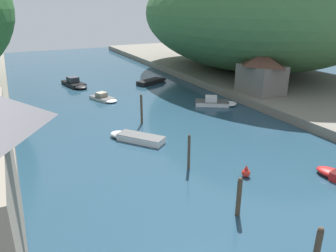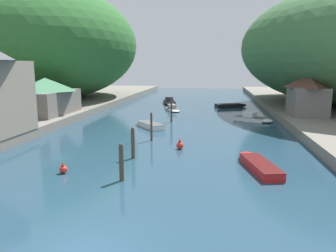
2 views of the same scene
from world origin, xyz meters
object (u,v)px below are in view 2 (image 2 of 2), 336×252
object	(u,v)px
right_bank_cottage	(308,94)
boat_red_skiff	(169,102)
boat_far_upstream	(257,163)
boat_small_dinghy	(232,105)
boat_navy_launch	(254,119)
boathouse_shed	(46,95)
channel_buoy_near	(63,169)
channel_buoy_far	(180,145)
boat_white_cruiser	(148,124)
boat_far_right_bank	(173,109)
person_on_quay	(26,119)

from	to	relation	value
right_bank_cottage	boat_red_skiff	distance (m)	27.16
right_bank_cottage	boat_far_upstream	world-z (taller)	right_bank_cottage
right_bank_cottage	boat_small_dinghy	distance (m)	17.42
boat_small_dinghy	boat_navy_launch	xyz separation A→B (m)	(2.12, -14.39, 0.03)
boathouse_shed	right_bank_cottage	xyz separation A→B (m)	(33.23, 3.50, 0.22)
boathouse_shed	boat_small_dinghy	world-z (taller)	boathouse_shed
channel_buoy_near	channel_buoy_far	size ratio (longest dim) A/B	0.86
boat_small_dinghy	channel_buoy_near	world-z (taller)	channel_buoy_near
boathouse_shed	boat_navy_launch	distance (m)	27.31
right_bank_cottage	boat_small_dinghy	world-z (taller)	right_bank_cottage
boat_red_skiff	channel_buoy_near	distance (m)	41.21
right_bank_cottage	boat_red_skiff	xyz separation A→B (m)	(-20.04, 18.05, -3.23)
right_bank_cottage	channel_buoy_near	xyz separation A→B (m)	(-21.60, -23.13, -3.32)
boathouse_shed	channel_buoy_near	bearing A→B (deg)	-59.35
boat_navy_launch	channel_buoy_near	distance (m)	28.06
right_bank_cottage	channel_buoy_near	size ratio (longest dim) A/B	7.24
boat_small_dinghy	channel_buoy_near	xyz separation A→B (m)	(-13.10, -37.97, -0.01)
boat_navy_launch	channel_buoy_far	distance (m)	17.87
boat_far_upstream	boat_navy_launch	distance (m)	20.48
boat_navy_launch	right_bank_cottage	bearing A→B (deg)	117.44
boat_navy_launch	boat_far_upstream	bearing A→B (deg)	25.69
boat_white_cruiser	boat_navy_launch	world-z (taller)	boat_navy_launch
right_bank_cottage	boat_red_skiff	world-z (taller)	right_bank_cottage
boat_far_right_bank	boathouse_shed	bearing A→B (deg)	17.55
boat_red_skiff	right_bank_cottage	bearing A→B (deg)	125.88
boathouse_shed	boat_red_skiff	bearing A→B (deg)	58.54
right_bank_cottage	channel_buoy_far	distance (m)	21.44
channel_buoy_far	boat_white_cruiser	bearing A→B (deg)	116.11
boat_far_right_bank	boat_red_skiff	world-z (taller)	boat_red_skiff
person_on_quay	boat_white_cruiser	bearing A→B (deg)	-48.26
boat_white_cruiser	channel_buoy_near	bearing A→B (deg)	-135.63
boat_red_skiff	boathouse_shed	bearing A→B (deg)	46.43
right_bank_cottage	boat_far_right_bank	distance (m)	20.43
right_bank_cottage	person_on_quay	distance (m)	32.99
boat_white_cruiser	boat_far_right_bank	size ratio (longest dim) A/B	1.11
right_bank_cottage	boat_white_cruiser	size ratio (longest dim) A/B	1.13
boat_red_skiff	channel_buoy_far	distance (m)	33.99
boat_far_upstream	boat_navy_launch	bearing A→B (deg)	71.13
boat_navy_launch	boat_far_right_bank	world-z (taller)	boat_navy_launch
channel_buoy_near	person_on_quay	size ratio (longest dim) A/B	0.48
boathouse_shed	boat_white_cruiser	distance (m)	14.41
boat_small_dinghy	channel_buoy_far	xyz separation A→B (m)	(-5.97, -30.33, 0.05)
channel_buoy_far	person_on_quay	world-z (taller)	person_on_quay
channel_buoy_far	boat_far_right_bank	bearing A→B (deg)	98.77
boat_small_dinghy	boat_red_skiff	bearing A→B (deg)	-128.36
boat_far_upstream	boat_white_cruiser	distance (m)	17.98
boat_white_cruiser	boat_red_skiff	world-z (taller)	boat_red_skiff
boat_small_dinghy	right_bank_cottage	bearing A→B (deg)	6.96
boathouse_shed	boat_red_skiff	world-z (taller)	boathouse_shed
boat_red_skiff	boat_far_right_bank	bearing A→B (deg)	89.00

